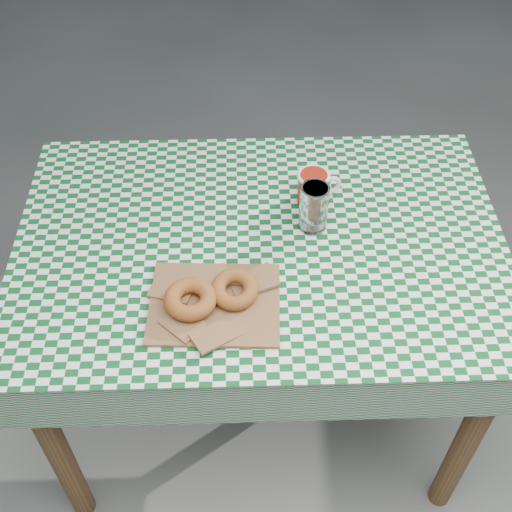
{
  "coord_description": "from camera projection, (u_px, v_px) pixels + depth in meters",
  "views": [
    {
      "loc": [
        0.0,
        -1.14,
        1.88
      ],
      "look_at": [
        -0.01,
        -0.16,
        0.79
      ],
      "focal_mm": 46.06,
      "sensor_mm": 36.0,
      "label": 1
    }
  ],
  "objects": [
    {
      "name": "paper_bag",
      "position": [
        215.0,
        303.0,
        1.41
      ],
      "size": [
        0.28,
        0.23,
        0.01
      ],
      "primitive_type": "cube",
      "rotation": [
        0.0,
        0.0,
        -0.0
      ],
      "color": "#8D613D",
      "rests_on": "tablecloth"
    },
    {
      "name": "tablecloth",
      "position": [
        260.0,
        242.0,
        1.55
      ],
      "size": [
        1.19,
        0.83,
        0.01
      ],
      "primitive_type": "cube",
      "rotation": [
        0.0,
        0.0,
        0.04
      ],
      "color": "#0B491B",
      "rests_on": "table"
    },
    {
      "name": "bagel_back",
      "position": [
        235.0,
        289.0,
        1.41
      ],
      "size": [
        0.11,
        0.11,
        0.03
      ],
      "primitive_type": "torus",
      "rotation": [
        0.0,
        0.0,
        -0.09
      ],
      "color": "#9C5420",
      "rests_on": "paper_bag"
    },
    {
      "name": "ground",
      "position": [
        261.0,
        380.0,
        2.16
      ],
      "size": [
        60.0,
        60.0,
        0.0
      ],
      "primitive_type": "plane",
      "color": "#4E4E49",
      "rests_on": "ground"
    },
    {
      "name": "coffee_mug",
      "position": [
        313.0,
        188.0,
        1.61
      ],
      "size": [
        0.18,
        0.18,
        0.08
      ],
      "primitive_type": null,
      "rotation": [
        0.0,
        0.0,
        0.25
      ],
      "color": "maroon",
      "rests_on": "tablecloth"
    },
    {
      "name": "bagel_front",
      "position": [
        190.0,
        299.0,
        1.39
      ],
      "size": [
        0.13,
        0.13,
        0.04
      ],
      "primitive_type": "torus",
      "rotation": [
        0.0,
        0.0,
        -0.12
      ],
      "color": "#9A461F",
      "rests_on": "paper_bag"
    },
    {
      "name": "table",
      "position": [
        260.0,
        335.0,
        1.83
      ],
      "size": [
        1.17,
        0.81,
        0.75
      ],
      "primitive_type": "cube",
      "rotation": [
        0.0,
        0.0,
        0.04
      ],
      "color": "#56371D",
      "rests_on": "ground"
    },
    {
      "name": "drinking_glass",
      "position": [
        314.0,
        208.0,
        1.53
      ],
      "size": [
        0.07,
        0.07,
        0.12
      ],
      "primitive_type": "cylinder",
      "rotation": [
        0.0,
        0.0,
        0.03
      ],
      "color": "white",
      "rests_on": "tablecloth"
    }
  ]
}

